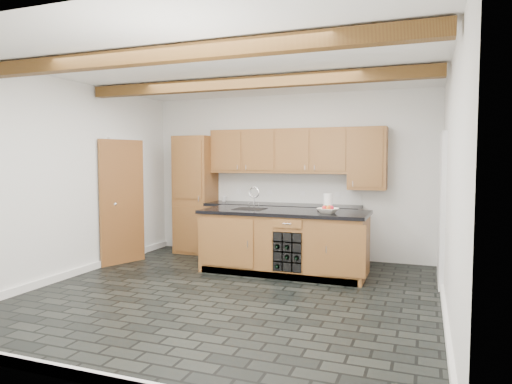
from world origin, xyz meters
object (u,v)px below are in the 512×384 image
(kitchen_scale, at_px, (324,209))
(paper_towel, at_px, (328,203))
(fruit_bowl, at_px, (328,211))
(island, at_px, (284,242))

(kitchen_scale, relative_size, paper_towel, 0.71)
(fruit_bowl, xyz_separation_m, paper_towel, (-0.03, 0.17, 0.09))
(fruit_bowl, relative_size, paper_towel, 1.13)
(paper_towel, bearing_deg, kitchen_scale, 118.26)
(kitchen_scale, height_order, fruit_bowl, fruit_bowl)
(island, bearing_deg, kitchen_scale, 22.46)
(island, xyz_separation_m, fruit_bowl, (0.67, -0.12, 0.50))
(fruit_bowl, bearing_deg, island, 169.61)
(fruit_bowl, height_order, paper_towel, paper_towel)
(island, height_order, fruit_bowl, fruit_bowl)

